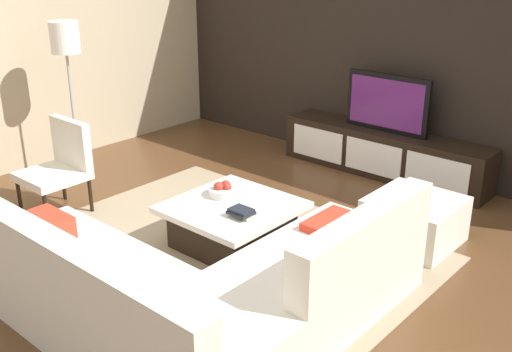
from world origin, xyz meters
TOP-DOWN VIEW (x-y plane):
  - ground_plane at (0.00, 0.00)m, footprint 14.00×14.00m
  - feature_wall_back at (0.00, 2.70)m, footprint 6.40×0.12m
  - side_wall_left at (-3.20, 0.20)m, footprint 0.12×5.20m
  - area_rug at (-0.10, 0.00)m, footprint 3.24×2.41m
  - media_console at (-0.00, 2.40)m, footprint 2.36×0.44m
  - television at (0.00, 2.40)m, footprint 0.95×0.06m
  - sectional_couch at (0.51, -0.89)m, footprint 2.39×2.30m
  - coffee_table at (-0.10, 0.10)m, footprint 0.96×0.98m
  - accent_chair_near at (-1.80, -0.42)m, footprint 0.54×0.55m
  - floor_lamp at (-2.49, 0.19)m, footprint 0.30×0.30m
  - ottoman at (1.01, 1.17)m, footprint 0.70×0.70m
  - fruit_bowl at (-0.28, 0.20)m, footprint 0.28×0.28m
  - book_stack at (0.12, -0.03)m, footprint 0.19×0.15m

SIDE VIEW (x-z plane):
  - ground_plane at x=0.00m, z-range 0.00..0.00m
  - area_rug at x=-0.10m, z-range 0.00..0.01m
  - ottoman at x=1.01m, z-range 0.00..0.40m
  - coffee_table at x=-0.10m, z-range 0.01..0.39m
  - media_console at x=0.00m, z-range 0.00..0.50m
  - sectional_couch at x=0.51m, z-range -0.13..0.70m
  - book_stack at x=0.12m, z-range 0.38..0.45m
  - fruit_bowl at x=-0.28m, z-range 0.36..0.49m
  - accent_chair_near at x=-1.80m, z-range 0.05..0.92m
  - television at x=0.00m, z-range 0.50..1.12m
  - floor_lamp at x=-2.49m, z-range 0.55..2.22m
  - feature_wall_back at x=0.00m, z-range 0.00..2.80m
  - side_wall_left at x=-3.20m, z-range 0.00..2.80m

